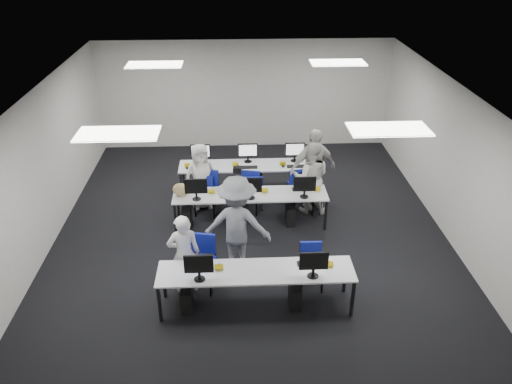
{
  "coord_description": "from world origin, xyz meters",
  "views": [
    {
      "loc": [
        -0.29,
        -8.88,
        5.7
      ],
      "look_at": [
        0.1,
        -0.22,
        1.0
      ],
      "focal_mm": 35.0,
      "sensor_mm": 36.0,
      "label": 1
    }
  ],
  "objects_px": {
    "desk_front": "(256,273)",
    "chair_3": "(249,199)",
    "student_1": "(311,177)",
    "chair_1": "(311,273)",
    "desk_mid": "(250,196)",
    "chair_7": "(301,192)",
    "chair_0": "(201,272)",
    "chair_6": "(254,196)",
    "chair_4": "(301,200)",
    "photographer": "(237,225)",
    "student_0": "(184,254)",
    "chair_5": "(207,195)",
    "chair_2": "(207,200)",
    "student_2": "(201,176)",
    "student_3": "(313,169)"
  },
  "relations": [
    {
      "from": "chair_2",
      "to": "chair_6",
      "type": "height_order",
      "value": "chair_2"
    },
    {
      "from": "desk_front",
      "to": "desk_mid",
      "type": "xyz_separation_m",
      "value": [
        0.0,
        2.6,
        0.0
      ]
    },
    {
      "from": "chair_0",
      "to": "chair_6",
      "type": "relative_size",
      "value": 1.16
    },
    {
      "from": "desk_front",
      "to": "chair_7",
      "type": "distance_m",
      "value": 3.63
    },
    {
      "from": "desk_front",
      "to": "photographer",
      "type": "relative_size",
      "value": 1.7
    },
    {
      "from": "chair_5",
      "to": "student_2",
      "type": "height_order",
      "value": "student_2"
    },
    {
      "from": "chair_1",
      "to": "desk_mid",
      "type": "bearing_deg",
      "value": 116.67
    },
    {
      "from": "desk_mid",
      "to": "chair_5",
      "type": "relative_size",
      "value": 3.82
    },
    {
      "from": "chair_6",
      "to": "student_1",
      "type": "bearing_deg",
      "value": -8.24
    },
    {
      "from": "chair_0",
      "to": "student_0",
      "type": "relative_size",
      "value": 0.64
    },
    {
      "from": "chair_3",
      "to": "student_1",
      "type": "height_order",
      "value": "student_1"
    },
    {
      "from": "chair_0",
      "to": "student_0",
      "type": "height_order",
      "value": "student_0"
    },
    {
      "from": "student_2",
      "to": "chair_0",
      "type": "bearing_deg",
      "value": -104.33
    },
    {
      "from": "student_0",
      "to": "student_1",
      "type": "bearing_deg",
      "value": -144.12
    },
    {
      "from": "chair_1",
      "to": "desk_front",
      "type": "bearing_deg",
      "value": -151.67
    },
    {
      "from": "desk_front",
      "to": "chair_3",
      "type": "height_order",
      "value": "chair_3"
    },
    {
      "from": "chair_3",
      "to": "photographer",
      "type": "relative_size",
      "value": 0.47
    },
    {
      "from": "desk_mid",
      "to": "chair_2",
      "type": "xyz_separation_m",
      "value": [
        -0.93,
        0.55,
        -0.38
      ]
    },
    {
      "from": "desk_mid",
      "to": "chair_7",
      "type": "distance_m",
      "value": 1.48
    },
    {
      "from": "chair_6",
      "to": "chair_7",
      "type": "relative_size",
      "value": 0.88
    },
    {
      "from": "chair_4",
      "to": "student_1",
      "type": "relative_size",
      "value": 0.57
    },
    {
      "from": "photographer",
      "to": "chair_4",
      "type": "bearing_deg",
      "value": -116.99
    },
    {
      "from": "chair_4",
      "to": "chair_5",
      "type": "distance_m",
      "value": 2.11
    },
    {
      "from": "student_3",
      "to": "chair_5",
      "type": "bearing_deg",
      "value": 157.31
    },
    {
      "from": "chair_2",
      "to": "student_0",
      "type": "xyz_separation_m",
      "value": [
        -0.26,
        -2.67,
        0.46
      ]
    },
    {
      "from": "student_0",
      "to": "student_1",
      "type": "height_order",
      "value": "student_1"
    },
    {
      "from": "chair_1",
      "to": "chair_3",
      "type": "xyz_separation_m",
      "value": [
        -0.99,
        2.69,
        0.02
      ]
    },
    {
      "from": "photographer",
      "to": "chair_2",
      "type": "bearing_deg",
      "value": -64.21
    },
    {
      "from": "chair_4",
      "to": "student_2",
      "type": "xyz_separation_m",
      "value": [
        -2.2,
        0.33,
        0.46
      ]
    },
    {
      "from": "chair_6",
      "to": "chair_3",
      "type": "bearing_deg",
      "value": -124.28
    },
    {
      "from": "chair_4",
      "to": "chair_6",
      "type": "distance_m",
      "value": 1.06
    },
    {
      "from": "chair_0",
      "to": "student_3",
      "type": "distance_m",
      "value": 3.64
    },
    {
      "from": "chair_5",
      "to": "chair_7",
      "type": "relative_size",
      "value": 0.88
    },
    {
      "from": "chair_0",
      "to": "student_2",
      "type": "bearing_deg",
      "value": 103.76
    },
    {
      "from": "student_2",
      "to": "chair_4",
      "type": "bearing_deg",
      "value": -25.6
    },
    {
      "from": "chair_2",
      "to": "chair_7",
      "type": "bearing_deg",
      "value": 20.56
    },
    {
      "from": "photographer",
      "to": "student_3",
      "type": "bearing_deg",
      "value": -118.57
    },
    {
      "from": "chair_7",
      "to": "chair_4",
      "type": "bearing_deg",
      "value": -117.34
    },
    {
      "from": "desk_mid",
      "to": "chair_6",
      "type": "xyz_separation_m",
      "value": [
        0.11,
        0.74,
        -0.42
      ]
    },
    {
      "from": "student_2",
      "to": "chair_2",
      "type": "bearing_deg",
      "value": -79.58
    },
    {
      "from": "chair_2",
      "to": "student_0",
      "type": "bearing_deg",
      "value": -82.32
    },
    {
      "from": "chair_5",
      "to": "student_1",
      "type": "bearing_deg",
      "value": 0.66
    },
    {
      "from": "desk_front",
      "to": "student_0",
      "type": "height_order",
      "value": "student_0"
    },
    {
      "from": "desk_front",
      "to": "desk_mid",
      "type": "bearing_deg",
      "value": 90.0
    },
    {
      "from": "desk_front",
      "to": "student_1",
      "type": "distance_m",
      "value": 3.38
    },
    {
      "from": "student_1",
      "to": "chair_1",
      "type": "bearing_deg",
      "value": 91.61
    },
    {
      "from": "chair_3",
      "to": "chair_6",
      "type": "xyz_separation_m",
      "value": [
        0.11,
        0.15,
        -0.02
      ]
    },
    {
      "from": "chair_1",
      "to": "chair_3",
      "type": "height_order",
      "value": "chair_3"
    },
    {
      "from": "chair_3",
      "to": "chair_5",
      "type": "relative_size",
      "value": 1.06
    },
    {
      "from": "student_2",
      "to": "chair_1",
      "type": "bearing_deg",
      "value": -71.65
    }
  ]
}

